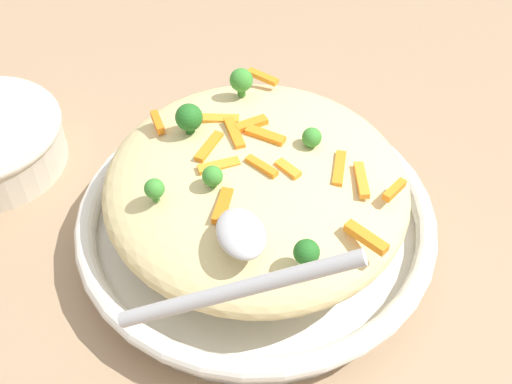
{
  "coord_description": "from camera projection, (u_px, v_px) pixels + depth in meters",
  "views": [
    {
      "loc": [
        0.42,
        -0.14,
        0.54
      ],
      "look_at": [
        0.0,
        0.0,
        0.07
      ],
      "focal_mm": 45.84,
      "sensor_mm": 36.0,
      "label": 1
    }
  ],
  "objects": [
    {
      "name": "carrot_piece_5",
      "position": [
        266.0,
        165.0,
        0.6
      ],
      "size": [
        0.03,
        0.02,
        0.01
      ],
      "primitive_type": "cube",
      "rotation": [
        0.0,
        0.0,
        0.53
      ],
      "color": "orange",
      "rests_on": "pasta_mound"
    },
    {
      "name": "pasta_mound",
      "position": [
        256.0,
        185.0,
        0.64
      ],
      "size": [
        0.3,
        0.3,
        0.08
      ],
      "primitive_type": "ellipsoid",
      "color": "#DBC689",
      "rests_on": "serving_bowl"
    },
    {
      "name": "ground_plane",
      "position": [
        256.0,
        239.0,
        0.7
      ],
      "size": [
        2.4,
        2.4,
        0.0
      ],
      "primitive_type": "plane",
      "color": "#9E7F60"
    },
    {
      "name": "serving_spoon",
      "position": [
        239.0,
        254.0,
        0.5
      ],
      "size": [
        0.14,
        0.17,
        0.09
      ],
      "color": "#B7B7BC",
      "rests_on": "pasta_mound"
    },
    {
      "name": "carrot_piece_9",
      "position": [
        339.0,
        168.0,
        0.6
      ],
      "size": [
        0.04,
        0.03,
        0.01
      ],
      "primitive_type": "cube",
      "rotation": [
        0.0,
        0.0,
        5.78
      ],
      "color": "orange",
      "rests_on": "pasta_mound"
    },
    {
      "name": "broccoli_floret_2",
      "position": [
        189.0,
        118.0,
        0.63
      ],
      "size": [
        0.03,
        0.03,
        0.03
      ],
      "color": "#205B1C",
      "rests_on": "pasta_mound"
    },
    {
      "name": "carrot_piece_0",
      "position": [
        251.0,
        124.0,
        0.64
      ],
      "size": [
        0.01,
        0.03,
        0.01
      ],
      "primitive_type": "cube",
      "rotation": [
        0.0,
        0.0,
        4.85
      ],
      "color": "orange",
      "rests_on": "pasta_mound"
    },
    {
      "name": "broccoli_floret_4",
      "position": [
        213.0,
        176.0,
        0.58
      ],
      "size": [
        0.02,
        0.02,
        0.02
      ],
      "color": "#377928",
      "rests_on": "pasta_mound"
    },
    {
      "name": "carrot_piece_8",
      "position": [
        288.0,
        169.0,
        0.6
      ],
      "size": [
        0.03,
        0.02,
        0.01
      ],
      "primitive_type": "cube",
      "rotation": [
        0.0,
        0.0,
        0.43
      ],
      "color": "orange",
      "rests_on": "pasta_mound"
    },
    {
      "name": "carrot_piece_4",
      "position": [
        209.0,
        147.0,
        0.62
      ],
      "size": [
        0.04,
        0.04,
        0.01
      ],
      "primitive_type": "cube",
      "rotation": [
        0.0,
        0.0,
        5.5
      ],
      "color": "orange",
      "rests_on": "pasta_mound"
    },
    {
      "name": "broccoli_floret_0",
      "position": [
        310.0,
        135.0,
        0.62
      ],
      "size": [
        0.02,
        0.02,
        0.02
      ],
      "color": "#377928",
      "rests_on": "pasta_mound"
    },
    {
      "name": "carrot_piece_14",
      "position": [
        234.0,
        134.0,
        0.63
      ],
      "size": [
        0.04,
        0.01,
        0.01
      ],
      "primitive_type": "cube",
      "rotation": [
        0.0,
        0.0,
        3.12
      ],
      "color": "orange",
      "rests_on": "pasta_mound"
    },
    {
      "name": "broccoli_floret_5",
      "position": [
        241.0,
        81.0,
        0.67
      ],
      "size": [
        0.02,
        0.02,
        0.03
      ],
      "color": "#377928",
      "rests_on": "pasta_mound"
    },
    {
      "name": "carrot_piece_6",
      "position": [
        217.0,
        119.0,
        0.65
      ],
      "size": [
        0.03,
        0.04,
        0.01
      ],
      "primitive_type": "cube",
      "rotation": [
        0.0,
        0.0,
        4.34
      ],
      "color": "orange",
      "rests_on": "pasta_mound"
    },
    {
      "name": "carrot_piece_13",
      "position": [
        263.0,
        77.0,
        0.7
      ],
      "size": [
        0.03,
        0.03,
        0.01
      ],
      "primitive_type": "cube",
      "rotation": [
        0.0,
        0.0,
        3.77
      ],
      "color": "orange",
      "rests_on": "pasta_mound"
    },
    {
      "name": "carrot_piece_11",
      "position": [
        366.0,
        237.0,
        0.55
      ],
      "size": [
        0.04,
        0.03,
        0.01
      ],
      "primitive_type": "cube",
      "rotation": [
        0.0,
        0.0,
        0.47
      ],
      "color": "orange",
      "rests_on": "pasta_mound"
    },
    {
      "name": "carrot_piece_1",
      "position": [
        218.0,
        164.0,
        0.6
      ],
      "size": [
        0.01,
        0.04,
        0.01
      ],
      "primitive_type": "cube",
      "rotation": [
        0.0,
        0.0,
        4.69
      ],
      "color": "orange",
      "rests_on": "pasta_mound"
    },
    {
      "name": "carrot_piece_10",
      "position": [
        394.0,
        190.0,
        0.59
      ],
      "size": [
        0.02,
        0.03,
        0.01
      ],
      "primitive_type": "cube",
      "rotation": [
        0.0,
        0.0,
        2.09
      ],
      "color": "orange",
      "rests_on": "pasta_mound"
    },
    {
      "name": "carrot_piece_2",
      "position": [
        158.0,
        122.0,
        0.65
      ],
      "size": [
        0.03,
        0.01,
        0.01
      ],
      "primitive_type": "cube",
      "rotation": [
        0.0,
        0.0,
        3.17
      ],
      "color": "orange",
      "rests_on": "pasta_mound"
    },
    {
      "name": "carrot_piece_12",
      "position": [
        362.0,
        180.0,
        0.6
      ],
      "size": [
        0.04,
        0.02,
        0.01
      ],
      "primitive_type": "cube",
      "rotation": [
        0.0,
        0.0,
        2.85
      ],
      "color": "orange",
      "rests_on": "pasta_mound"
    },
    {
      "name": "serving_bowl",
      "position": [
        256.0,
        223.0,
        0.68
      ],
      "size": [
        0.37,
        0.37,
        0.05
      ],
      "color": "white",
      "rests_on": "ground_plane"
    },
    {
      "name": "carrot_piece_7",
      "position": [
        223.0,
        206.0,
        0.57
      ],
      "size": [
        0.04,
        0.03,
        0.01
      ],
      "primitive_type": "cube",
      "rotation": [
        0.0,
        0.0,
        2.61
      ],
      "color": "orange",
      "rests_on": "pasta_mound"
    },
    {
      "name": "broccoli_floret_1",
      "position": [
        154.0,
        189.0,
        0.57
      ],
      "size": [
        0.02,
        0.02,
        0.02
      ],
      "color": "#377928",
      "rests_on": "pasta_mound"
    },
    {
      "name": "carrot_piece_3",
      "position": [
        265.0,
        136.0,
        0.63
      ],
      "size": [
        0.04,
        0.04,
        0.01
      ],
      "primitive_type": "cube",
      "rotation": [
        0.0,
        0.0,
        3.9
      ],
      "color": "orange",
      "rests_on": "pasta_mound"
    },
    {
      "name": "broccoli_floret_3",
      "position": [
        302.0,
        254.0,
        0.52
      ],
      "size": [
        0.02,
        0.02,
        0.03
      ],
      "color": "#205B1C",
      "rests_on": "pasta_mound"
    }
  ]
}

